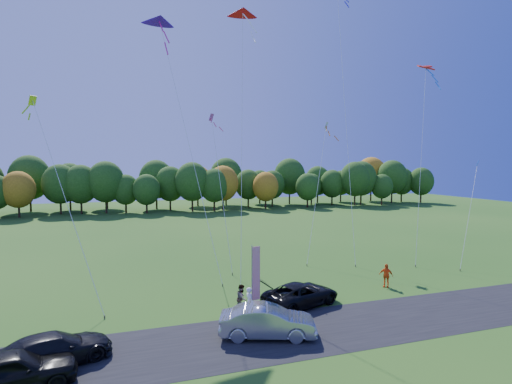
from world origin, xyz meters
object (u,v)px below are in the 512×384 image
object	(u,v)px
person_east	(386,275)
feather_flag	(255,273)
black_suv	(301,294)
silver_sedan	(268,322)

from	to	relation	value
person_east	feather_flag	xyz separation A→B (m)	(-11.06, -2.32, 1.79)
black_suv	person_east	size ratio (longest dim) A/B	3.05
person_east	black_suv	bearing A→B (deg)	-119.81
feather_flag	person_east	bearing A→B (deg)	11.86
silver_sedan	person_east	world-z (taller)	person_east
person_east	feather_flag	size ratio (longest dim) A/B	0.40
black_suv	person_east	xyz separation A→B (m)	(7.64, 1.55, 0.13)
black_suv	silver_sedan	world-z (taller)	silver_sedan
black_suv	silver_sedan	size ratio (longest dim) A/B	1.05
silver_sedan	person_east	distance (m)	12.54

